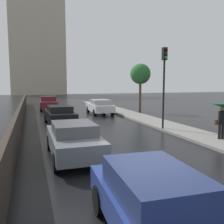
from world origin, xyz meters
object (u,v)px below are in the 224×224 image
object	(u,v)px
car_white_far_lane	(100,106)
traffic_light	(164,74)
car_grey_near_kerb	(73,139)
car_black_mid_road	(60,115)
car_blue_far_ahead	(158,209)
pedestrian_with_umbrella_near	(222,110)
street_tree_near	(140,74)
car_maroon_behind_camera	(49,103)

from	to	relation	value
car_white_far_lane	traffic_light	distance (m)	9.70
car_grey_near_kerb	car_black_mid_road	bearing A→B (deg)	-92.70
car_blue_far_ahead	car_white_far_lane	bearing A→B (deg)	-99.89
car_white_far_lane	pedestrian_with_umbrella_near	distance (m)	12.95
traffic_light	street_tree_near	xyz separation A→B (m)	(2.76, 9.29, 0.31)
car_maroon_behind_camera	street_tree_near	bearing A→B (deg)	152.61
car_black_mid_road	car_maroon_behind_camera	world-z (taller)	car_maroon_behind_camera
car_grey_near_kerb	street_tree_near	world-z (taller)	street_tree_near
car_white_far_lane	street_tree_near	world-z (taller)	street_tree_near
car_blue_far_ahead	pedestrian_with_umbrella_near	world-z (taller)	pedestrian_with_umbrella_near
car_maroon_behind_camera	street_tree_near	xyz separation A→B (m)	(8.67, -4.93, 3.02)
car_white_far_lane	street_tree_near	bearing A→B (deg)	2.21
car_grey_near_kerb	traffic_light	size ratio (longest dim) A/B	0.88
car_white_far_lane	traffic_light	world-z (taller)	traffic_light
car_grey_near_kerb	car_maroon_behind_camera	world-z (taller)	car_maroon_behind_camera
car_grey_near_kerb	car_maroon_behind_camera	bearing A→B (deg)	-91.05
car_grey_near_kerb	car_blue_far_ahead	xyz separation A→B (m)	(0.53, -5.80, -0.01)
car_blue_far_ahead	traffic_light	distance (m)	11.45
car_maroon_behind_camera	car_white_far_lane	size ratio (longest dim) A/B	1.00
car_blue_far_ahead	street_tree_near	distance (m)	20.86
car_grey_near_kerb	street_tree_near	distance (m)	16.12
car_blue_far_ahead	street_tree_near	xyz separation A→B (m)	(8.45, 18.82, 3.09)
car_grey_near_kerb	pedestrian_with_umbrella_near	world-z (taller)	pedestrian_with_umbrella_near
car_black_mid_road	car_maroon_behind_camera	xyz separation A→B (m)	(-0.06, 9.98, 0.07)
car_blue_far_ahead	street_tree_near	world-z (taller)	street_tree_near
car_grey_near_kerb	car_blue_far_ahead	bearing A→B (deg)	95.13
traffic_light	pedestrian_with_umbrella_near	bearing A→B (deg)	-69.10
car_black_mid_road	car_blue_far_ahead	size ratio (longest dim) A/B	0.95
pedestrian_with_umbrella_near	traffic_light	bearing A→B (deg)	-57.20
car_maroon_behind_camera	car_black_mid_road	bearing A→B (deg)	92.55
car_grey_near_kerb	car_white_far_lane	distance (m)	13.74
car_grey_near_kerb	street_tree_near	bearing A→B (deg)	-124.66
car_maroon_behind_camera	pedestrian_with_umbrella_near	world-z (taller)	pedestrian_with_umbrella_near
car_grey_near_kerb	car_blue_far_ahead	size ratio (longest dim) A/B	0.97
car_black_mid_road	pedestrian_with_umbrella_near	bearing A→B (deg)	130.11
pedestrian_with_umbrella_near	car_maroon_behind_camera	bearing A→B (deg)	-55.85
car_black_mid_road	car_grey_near_kerb	bearing A→B (deg)	84.47
car_maroon_behind_camera	car_blue_far_ahead	bearing A→B (deg)	92.74
car_blue_far_ahead	traffic_light	size ratio (longest dim) A/B	0.92
car_black_mid_road	car_maroon_behind_camera	size ratio (longest dim) A/B	1.00
car_black_mid_road	car_white_far_lane	xyz separation A→B (m)	(4.34, 4.93, 0.01)
car_black_mid_road	pedestrian_with_umbrella_near	world-z (taller)	pedestrian_with_umbrella_near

